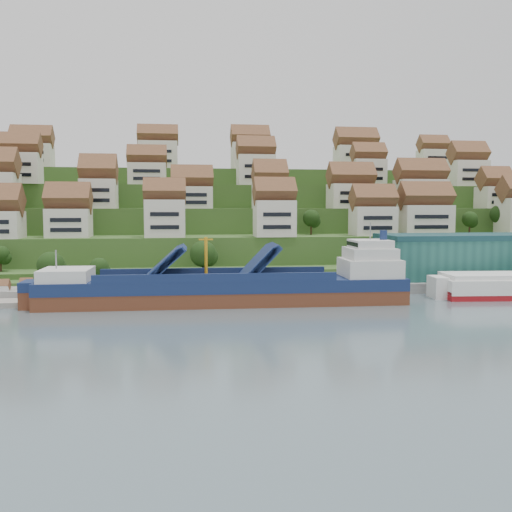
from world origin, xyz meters
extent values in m
plane|color=slate|center=(0.00, 0.00, 0.00)|extent=(300.00, 300.00, 0.00)
cube|color=gray|center=(20.00, 15.00, 1.10)|extent=(180.00, 14.00, 2.20)
cube|color=gray|center=(-58.00, 12.00, 0.50)|extent=(45.00, 20.00, 1.00)
cube|color=#2D4C1E|center=(0.00, 86.00, 2.00)|extent=(260.00, 128.00, 4.00)
cube|color=#2D4C1E|center=(0.00, 91.00, 5.50)|extent=(260.00, 118.00, 11.00)
cube|color=#2D4C1E|center=(0.00, 99.00, 9.00)|extent=(260.00, 102.00, 18.00)
cube|color=#2D4C1E|center=(0.00, 107.00, 12.50)|extent=(260.00, 86.00, 25.00)
cube|color=#2D4C1E|center=(0.00, 116.00, 15.50)|extent=(260.00, 68.00, 31.00)
cube|color=silver|center=(-50.57, 39.83, 14.49)|extent=(10.30, 8.57, 6.97)
cube|color=silver|center=(-27.17, 36.67, 15.60)|extent=(9.81, 7.03, 9.19)
cube|color=silver|center=(0.02, 35.49, 15.52)|extent=(9.90, 7.62, 9.04)
cube|color=silver|center=(26.69, 38.05, 14.76)|extent=(10.93, 7.73, 7.51)
cube|color=silver|center=(41.89, 39.88, 14.95)|extent=(13.36, 8.26, 7.90)
cube|color=silver|center=(-45.01, 53.81, 21.93)|extent=(9.41, 8.98, 7.86)
cube|color=silver|center=(-19.93, 53.99, 21.00)|extent=(11.02, 7.90, 6.00)
cube|color=silver|center=(1.65, 52.47, 21.60)|extent=(9.03, 8.56, 7.19)
cube|color=silver|center=(26.12, 55.50, 21.53)|extent=(12.66, 8.36, 7.06)
cube|color=silver|center=(46.80, 53.98, 22.20)|extent=(14.07, 8.18, 8.41)
cube|color=silver|center=(70.94, 55.34, 21.25)|extent=(8.91, 8.04, 6.50)
cube|color=silver|center=(-68.50, 67.03, 29.38)|extent=(11.23, 7.86, 8.76)
cube|color=silver|center=(-32.83, 70.52, 28.28)|extent=(11.25, 7.30, 6.55)
cube|color=silver|center=(0.18, 69.83, 29.65)|extent=(11.24, 7.79, 9.30)
cube|color=silver|center=(36.47, 70.49, 29.23)|extent=(10.14, 7.14, 8.46)
cube|color=silver|center=(70.11, 70.26, 29.19)|extent=(11.30, 8.47, 8.39)
cube|color=silver|center=(-69.84, 87.56, 34.74)|extent=(12.49, 8.03, 7.48)
cube|color=silver|center=(-30.03, 89.68, 35.60)|extent=(12.84, 7.51, 9.21)
cube|color=silver|center=(0.85, 88.44, 35.49)|extent=(12.42, 8.15, 8.98)
cube|color=silver|center=(38.67, 90.12, 35.36)|extent=(14.24, 8.73, 8.71)
cube|color=silver|center=(67.71, 90.73, 34.95)|extent=(10.17, 7.05, 7.91)
ellipsoid|color=#1E3B13|center=(-63.51, 27.93, 7.81)|extent=(4.10, 4.10, 4.10)
ellipsoid|color=#1E3B13|center=(-18.35, 26.29, 7.58)|extent=(6.13, 6.13, 6.13)
ellipsoid|color=#1E3B13|center=(56.60, 43.11, 15.05)|extent=(4.33, 4.33, 4.33)
ellipsoid|color=#1E3B13|center=(65.56, 43.11, 16.42)|extent=(5.49, 5.49, 5.49)
ellipsoid|color=#1E3B13|center=(11.49, 43.66, 15.46)|extent=(4.57, 4.57, 4.57)
ellipsoid|color=#1E3B13|center=(41.30, 59.83, 23.64)|extent=(5.37, 5.37, 5.37)
ellipsoid|color=#1E3B13|center=(-43.97, 57.97, 22.24)|extent=(5.28, 5.28, 5.28)
ellipsoid|color=#1E3B13|center=(4.96, 73.21, 29.99)|extent=(7.09, 7.09, 7.09)
ellipsoid|color=#1E3B13|center=(34.01, 75.94, 30.54)|extent=(5.44, 5.44, 5.44)
ellipsoid|color=#1E3B13|center=(40.85, 73.97, 28.59)|extent=(4.84, 4.84, 4.84)
ellipsoid|color=#1E3B13|center=(-50.83, 19.00, 6.14)|extent=(5.79, 5.79, 5.79)
ellipsoid|color=#1E3B13|center=(-40.92, 19.00, 5.54)|extent=(4.12, 4.12, 4.12)
cube|color=#225D54|center=(52.00, 17.00, 7.20)|extent=(60.00, 15.00, 10.00)
cylinder|color=gray|center=(18.00, 10.00, 6.20)|extent=(0.16, 0.16, 8.00)
cube|color=maroon|center=(18.60, 10.00, 9.80)|extent=(1.20, 0.05, 0.80)
cube|color=white|center=(-58.00, 10.00, 2.10)|extent=(2.40, 2.20, 2.20)
cube|color=white|center=(-54.00, 11.50, 2.10)|extent=(2.40, 2.20, 2.20)
cube|color=brown|center=(-15.50, 1.13, 1.00)|extent=(69.05, 12.66, 4.41)
cube|color=navy|center=(-15.50, 1.13, 3.79)|extent=(69.06, 12.77, 2.29)
cube|color=silver|center=(-44.58, 2.01, 5.99)|extent=(9.12, 10.31, 2.29)
cube|color=#262628|center=(-17.26, 1.18, 4.94)|extent=(44.33, 10.33, 0.26)
cube|color=navy|center=(-26.95, 1.48, 7.93)|extent=(6.90, 9.93, 6.10)
cube|color=navy|center=(-9.33, 0.94, 7.93)|extent=(6.56, 9.92, 6.44)
cylinder|color=orange|center=(-19.02, 1.24, 8.82)|extent=(0.64, 0.64, 7.93)
cube|color=silver|center=(12.70, 0.27, 6.61)|extent=(10.88, 10.37, 3.53)
cube|color=silver|center=(12.70, 0.27, 9.43)|extent=(9.08, 9.26, 2.20)
cube|color=silver|center=(12.70, 0.27, 11.28)|extent=(7.29, 8.14, 1.59)
cylinder|color=navy|center=(15.34, 0.19, 12.96)|extent=(1.45, 1.45, 1.94)
cube|color=maroon|center=(42.53, 1.26, 0.55)|extent=(28.19, 12.44, 2.37)
cube|color=white|center=(42.53, 1.26, 2.56)|extent=(28.20, 12.54, 2.92)
cube|color=white|center=(42.53, 1.26, 4.38)|extent=(26.73, 11.32, 1.10)
camera|label=1|loc=(-24.76, -105.67, 18.38)|focal=40.00mm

